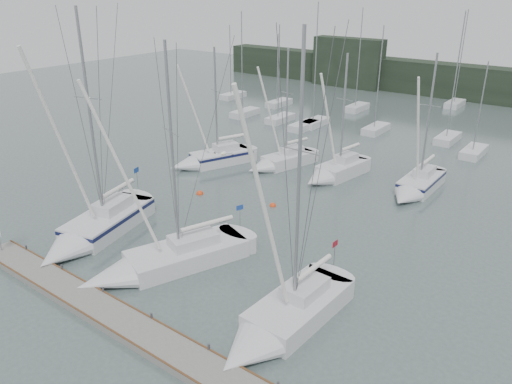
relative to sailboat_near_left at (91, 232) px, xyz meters
The scene contains 15 objects.
ground 8.34m from the sailboat_near_left, ahead, with size 160.00×160.00×0.00m, color #4B5B59.
dock 9.57m from the sailboat_near_left, 29.63° to the right, with size 24.00×2.00×0.40m, color #62625E.
far_treeline 62.85m from the sailboat_near_left, 82.40° to the left, with size 90.00×4.00×5.00m, color black.
far_building_left 61.49m from the sailboat_near_left, 100.98° to the left, with size 12.00×3.00×8.00m, color black.
mast_forest 42.60m from the sailboat_near_left, 76.06° to the left, with size 61.27×27.67×14.60m.
sailboat_near_left is the anchor object (origin of this frame).
sailboat_near_center 6.49m from the sailboat_near_left, ahead, with size 6.68×11.03×14.83m.
sailboat_near_right 15.98m from the sailboat_near_left, ahead, with size 3.32×9.70×15.97m.
sailboat_mid_a 16.69m from the sailboat_near_left, 103.10° to the left, with size 5.46×8.65×11.98m.
sailboat_mid_b 19.89m from the sailboat_near_left, 84.40° to the left, with size 4.26×7.79×11.83m.
sailboat_mid_c 21.77m from the sailboat_near_left, 69.44° to the left, with size 3.59×7.77×11.81m.
sailboat_mid_d 26.19m from the sailboat_near_left, 55.43° to the left, with size 2.51×7.97×12.29m.
buoy_a 14.00m from the sailboat_near_left, 61.27° to the left, with size 0.53×0.53×0.53m, color red.
buoy_c 10.58m from the sailboat_near_left, 87.93° to the left, with size 0.60×0.60×0.60m, color red.
seagull 11.96m from the sailboat_near_left, 20.14° to the left, with size 1.10×0.54×0.22m.
Camera 1 is at (19.18, -17.83, 16.56)m, focal length 35.00 mm.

